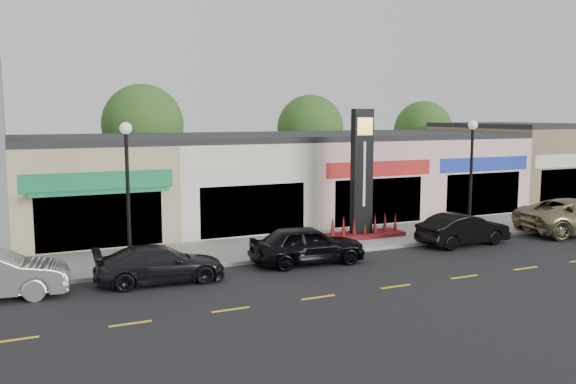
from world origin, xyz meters
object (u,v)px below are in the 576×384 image
lamp_east_near (471,166)px  lamp_west_near (128,181)px  pylon_sign (361,192)px  car_dark_sedan (160,264)px  car_black_sedan (307,244)px  car_black_conv (463,229)px

lamp_east_near → lamp_west_near: bearing=180.0°
pylon_sign → car_dark_sedan: bearing=-162.3°
lamp_east_near → car_black_sedan: (-9.32, -1.33, -2.70)m
pylon_sign → car_dark_sedan: size_ratio=1.32×
lamp_west_near → pylon_sign: (11.00, 1.70, -1.20)m
pylon_sign → car_black_conv: 4.89m
lamp_east_near → car_dark_sedan: (-15.25, -1.58, -2.82)m
lamp_west_near → pylon_sign: 11.19m
lamp_east_near → pylon_sign: 5.42m
car_dark_sedan → car_black_conv: (13.91, 0.43, 0.07)m
lamp_west_near → lamp_east_near: same height
lamp_east_near → car_black_conv: lamp_east_near is taller
lamp_west_near → lamp_east_near: 16.00m
lamp_west_near → car_black_conv: size_ratio=1.24×
car_black_conv → lamp_east_near: bearing=-52.1°
pylon_sign → car_black_conv: bearing=-37.8°
lamp_west_near → car_dark_sedan: 3.32m
car_dark_sedan → car_black_sedan: car_black_sedan is taller
car_dark_sedan → car_black_sedan: size_ratio=0.99×
car_black_sedan → pylon_sign: bearing=-50.9°
pylon_sign → car_black_sedan: size_ratio=1.31×
car_black_conv → car_dark_sedan: bearing=89.1°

